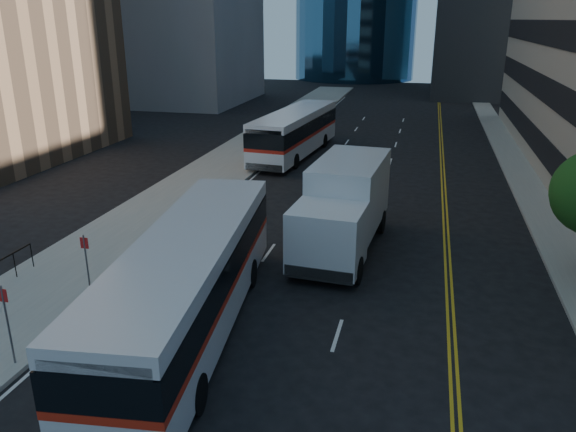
# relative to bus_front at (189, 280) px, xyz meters

# --- Properties ---
(ground) EXTENTS (160.00, 160.00, 0.00)m
(ground) POSITION_rel_bus_front_xyz_m (4.16, -1.14, -1.82)
(ground) COLOR black
(ground) RESTS_ON ground
(sidewalk_west) EXTENTS (5.00, 90.00, 0.15)m
(sidewalk_west) POSITION_rel_bus_front_xyz_m (-6.34, 23.86, -1.75)
(sidewalk_west) COLOR gray
(sidewalk_west) RESTS_ON ground
(sidewalk_east) EXTENTS (2.00, 90.00, 0.15)m
(sidewalk_east) POSITION_rel_bus_front_xyz_m (13.16, 23.86, -1.75)
(sidewalk_east) COLOR gray
(sidewalk_east) RESTS_ON ground
(bus_front) EXTENTS (4.28, 13.19, 3.34)m
(bus_front) POSITION_rel_bus_front_xyz_m (0.00, 0.00, 0.00)
(bus_front) COLOR silver
(bus_front) RESTS_ON ground
(bus_rear) EXTENTS (3.97, 12.95, 3.29)m
(bus_rear) POSITION_rel_bus_front_xyz_m (-2.44, 25.23, -0.03)
(bus_rear) COLOR white
(bus_rear) RESTS_ON ground
(box_truck) EXTENTS (3.34, 8.22, 3.85)m
(box_truck) POSITION_rel_bus_front_xyz_m (3.74, 7.99, 0.20)
(box_truck) COLOR silver
(box_truck) RESTS_ON ground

